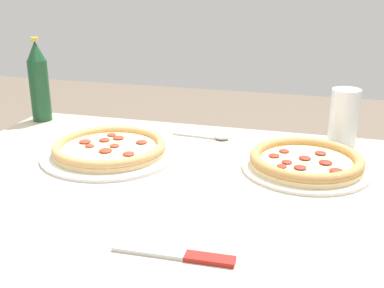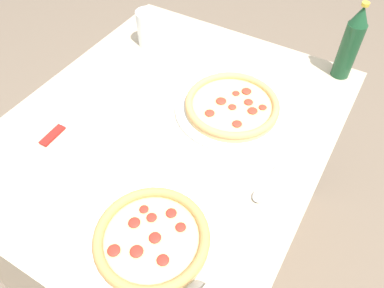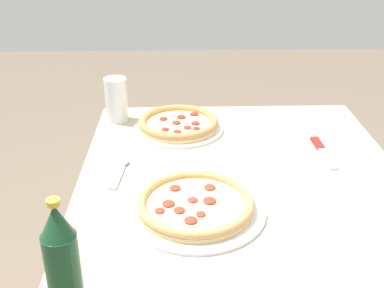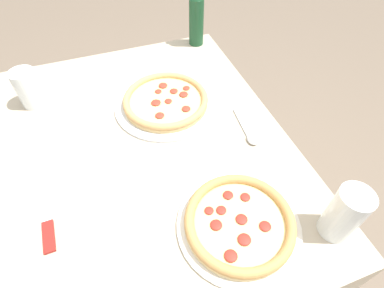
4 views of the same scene
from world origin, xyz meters
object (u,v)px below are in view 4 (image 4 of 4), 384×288
knife (47,218)px  pizza_pepperoni (166,101)px  glass_orange_juice (344,215)px  beer_bottle (196,15)px  pizza_veggie (239,223)px  spoon (248,132)px  glass_iced_tea (29,90)px

knife → pizza_pepperoni: bearing=-52.4°
glass_orange_juice → beer_bottle: (0.89, 0.02, 0.05)m
pizza_pepperoni → pizza_veggie: bearing=-175.3°
pizza_pepperoni → knife: bearing=127.6°
pizza_pepperoni → spoon: 0.29m
glass_orange_juice → pizza_pepperoni: bearing=23.9°
beer_bottle → knife: size_ratio=1.25×
glass_orange_juice → glass_iced_tea: bearing=42.4°
glass_orange_juice → knife: size_ratio=0.73×
beer_bottle → pizza_veggie: bearing=166.7°
beer_bottle → knife: (-0.63, 0.62, -0.12)m
glass_iced_tea → beer_bottle: (0.17, -0.64, 0.06)m
glass_iced_tea → knife: (-0.46, -0.02, -0.05)m
beer_bottle → knife: bearing=135.6°
beer_bottle → glass_orange_juice: bearing=-179.0°
knife → glass_orange_juice: bearing=-112.0°
pizza_pepperoni → knife: 0.49m
pizza_veggie → knife: bearing=67.7°
knife → beer_bottle: bearing=-44.4°
spoon → pizza_pepperoni: bearing=43.7°
pizza_pepperoni → spoon: size_ratio=2.06×
glass_iced_tea → glass_orange_juice: bearing=-137.6°
pizza_pepperoni → glass_iced_tea: glass_iced_tea is taller
pizza_veggie → beer_bottle: size_ratio=1.17×
pizza_pepperoni → knife: size_ratio=1.67×
pizza_pepperoni → spoon: bearing=-136.3°
pizza_veggie → glass_orange_juice: (-0.08, -0.21, 0.05)m
pizza_pepperoni → pizza_veggie: pizza_veggie is taller
glass_iced_tea → beer_bottle: size_ratio=0.49×
knife → spoon: (0.09, -0.59, 0.00)m
glass_iced_tea → knife: 0.46m
glass_orange_juice → spoon: 0.35m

